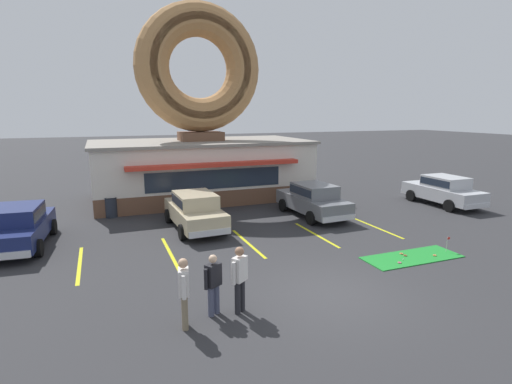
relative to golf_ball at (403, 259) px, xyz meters
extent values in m
plane|color=#2D2D30|center=(-3.64, -1.30, -0.05)|extent=(160.00, 160.00, 0.00)
cube|color=brown|center=(-3.87, 12.70, 0.40)|extent=(12.00, 6.00, 0.90)
cube|color=silver|center=(-3.87, 12.70, 2.00)|extent=(12.00, 6.00, 2.30)
cube|color=gray|center=(-3.87, 12.70, 3.23)|extent=(12.30, 6.30, 0.16)
cube|color=red|center=(-3.87, 9.40, 2.30)|extent=(9.00, 0.60, 0.20)
cube|color=#232D3D|center=(-3.87, 9.68, 1.50)|extent=(7.20, 0.03, 1.00)
cube|color=brown|center=(-3.87, 12.70, 3.56)|extent=(2.40, 1.80, 0.50)
torus|color=#B27F4C|center=(-3.87, 12.70, 7.36)|extent=(7.10, 1.90, 7.10)
torus|color=#936038|center=(-3.87, 12.27, 7.36)|extent=(6.25, 1.05, 6.24)
cube|color=#1E842D|center=(0.50, 0.13, -0.04)|extent=(3.54, 1.30, 0.03)
torus|color=brown|center=(0.34, 0.29, 0.00)|extent=(0.13, 0.13, 0.04)
torus|color=#D17F47|center=(0.35, 0.49, 0.00)|extent=(0.13, 0.13, 0.04)
torus|color=#D8667F|center=(-0.32, -0.18, 0.00)|extent=(0.13, 0.13, 0.04)
torus|color=#D17F47|center=(1.31, -0.09, 0.00)|extent=(0.13, 0.13, 0.04)
sphere|color=white|center=(0.00, 0.00, 0.00)|extent=(0.04, 0.04, 0.04)
cylinder|color=silver|center=(2.02, 0.09, 0.25)|extent=(0.01, 0.01, 0.55)
cube|color=red|center=(2.08, 0.09, 0.48)|extent=(0.12, 0.01, 0.08)
cube|color=slate|center=(0.07, 6.44, 0.61)|extent=(1.91, 4.46, 0.68)
cube|color=slate|center=(0.07, 6.29, 1.25)|extent=(1.63, 2.15, 0.60)
cube|color=#232D3D|center=(0.07, 6.29, 1.27)|extent=(1.65, 2.07, 0.36)
cube|color=silver|center=(-0.01, 8.67, 0.37)|extent=(1.67, 0.16, 0.24)
cube|color=silver|center=(0.14, 4.21, 0.37)|extent=(1.67, 0.16, 0.24)
cylinder|color=black|center=(-0.86, 7.77, 0.27)|extent=(0.24, 0.65, 0.64)
cylinder|color=black|center=(0.90, 7.83, 0.27)|extent=(0.24, 0.65, 0.64)
cylinder|color=black|center=(-0.77, 5.04, 0.27)|extent=(0.24, 0.65, 0.64)
cylinder|color=black|center=(0.99, 5.10, 0.27)|extent=(0.24, 0.65, 0.64)
cube|color=#B2B5BA|center=(7.83, 5.92, 0.61)|extent=(1.80, 4.42, 0.68)
cube|color=#B2B5BA|center=(7.83, 5.77, 1.25)|extent=(1.58, 2.11, 0.60)
cube|color=#232D3D|center=(7.83, 5.77, 1.27)|extent=(1.60, 2.03, 0.36)
cube|color=silver|center=(7.85, 8.15, 0.37)|extent=(1.67, 0.11, 0.24)
cube|color=silver|center=(7.81, 3.69, 0.37)|extent=(1.67, 0.11, 0.24)
cylinder|color=black|center=(6.96, 7.29, 0.27)|extent=(0.23, 0.64, 0.64)
cylinder|color=black|center=(8.72, 7.27, 0.27)|extent=(0.23, 0.64, 0.64)
cylinder|color=black|center=(6.94, 4.56, 0.27)|extent=(0.23, 0.64, 0.64)
cylinder|color=black|center=(8.70, 4.55, 0.27)|extent=(0.23, 0.64, 0.64)
cube|color=#BCAD89|center=(-5.75, 6.42, 0.61)|extent=(1.92, 4.46, 0.68)
cube|color=#BCAD89|center=(-5.74, 6.27, 1.25)|extent=(1.64, 2.16, 0.60)
cube|color=#232D3D|center=(-5.74, 6.27, 1.27)|extent=(1.66, 2.07, 0.36)
cube|color=silver|center=(-5.83, 8.65, 0.37)|extent=(1.67, 0.16, 0.24)
cube|color=silver|center=(-5.67, 4.19, 0.37)|extent=(1.67, 0.16, 0.24)
cylinder|color=black|center=(-6.68, 7.75, 0.27)|extent=(0.24, 0.65, 0.64)
cylinder|color=black|center=(-4.92, 7.82, 0.27)|extent=(0.24, 0.65, 0.64)
cylinder|color=black|center=(-6.58, 5.02, 0.27)|extent=(0.24, 0.65, 0.64)
cylinder|color=black|center=(-4.82, 5.09, 0.27)|extent=(0.24, 0.65, 0.64)
cube|color=navy|center=(-12.40, 6.42, 0.61)|extent=(2.10, 4.52, 0.68)
cube|color=navy|center=(-12.41, 6.27, 1.25)|extent=(1.72, 2.22, 0.60)
cube|color=#232D3D|center=(-12.41, 6.27, 1.27)|extent=(1.74, 2.13, 0.36)
cube|color=silver|center=(-12.23, 8.64, 0.37)|extent=(1.67, 0.23, 0.24)
cube|color=silver|center=(-12.58, 4.19, 0.37)|extent=(1.67, 0.23, 0.24)
cylinder|color=black|center=(-13.17, 7.84, 0.27)|extent=(0.27, 0.66, 0.64)
cylinder|color=black|center=(-11.42, 7.71, 0.27)|extent=(0.27, 0.66, 0.64)
cylinder|color=black|center=(-11.63, 4.99, 0.27)|extent=(0.27, 0.66, 0.64)
cylinder|color=#7F7056|center=(-7.83, -1.64, 0.37)|extent=(0.15, 0.15, 0.85)
cylinder|color=#7F7056|center=(-7.79, -1.45, 0.37)|extent=(0.15, 0.15, 0.85)
cube|color=silver|center=(-7.81, -1.55, 1.10)|extent=(0.31, 0.42, 0.62)
cylinder|color=silver|center=(-7.86, -1.79, 1.07)|extent=(0.10, 0.10, 0.57)
cylinder|color=silver|center=(-7.77, -1.30, 1.07)|extent=(0.10, 0.10, 0.57)
sphere|color=tan|center=(-7.81, -1.55, 1.56)|extent=(0.23, 0.23, 0.23)
cylinder|color=#232328|center=(-6.45, -1.38, 0.38)|extent=(0.15, 0.15, 0.85)
cylinder|color=#232328|center=(-6.29, -1.26, 0.38)|extent=(0.15, 0.15, 0.85)
cube|color=silver|center=(-6.37, -1.32, 1.12)|extent=(0.45, 0.42, 0.63)
cylinder|color=silver|center=(-6.57, -1.47, 1.09)|extent=(0.10, 0.10, 0.58)
cylinder|color=silver|center=(-6.17, -1.18, 1.09)|extent=(0.10, 0.10, 0.58)
sphere|color=#9E7051|center=(-6.37, -1.32, 1.57)|extent=(0.23, 0.23, 0.23)
cylinder|color=#474C66|center=(-6.93, -1.15, 0.34)|extent=(0.15, 0.15, 0.77)
cylinder|color=#474C66|center=(-7.10, -1.25, 0.34)|extent=(0.15, 0.15, 0.77)
cube|color=black|center=(-7.01, -1.20, 1.01)|extent=(0.45, 0.40, 0.57)
cylinder|color=black|center=(-6.80, -1.07, 0.98)|extent=(0.10, 0.10, 0.52)
cylinder|color=black|center=(-7.23, -1.32, 0.98)|extent=(0.10, 0.10, 0.52)
sphere|color=beige|center=(-7.01, -1.20, 1.42)|extent=(0.21, 0.21, 0.21)
cylinder|color=#232833|center=(-9.07, 9.77, 0.42)|extent=(0.56, 0.56, 0.95)
torus|color=black|center=(-9.07, 9.77, 0.90)|extent=(0.57, 0.57, 0.05)
cube|color=yellow|center=(-10.29, 3.70, -0.05)|extent=(0.12, 3.60, 0.01)
cube|color=yellow|center=(-7.29, 3.70, -0.05)|extent=(0.12, 3.60, 0.01)
cube|color=yellow|center=(-4.29, 3.70, -0.05)|extent=(0.12, 3.60, 0.01)
cube|color=yellow|center=(-1.29, 3.70, -0.05)|extent=(0.12, 3.60, 0.01)
cube|color=yellow|center=(1.71, 3.70, -0.05)|extent=(0.12, 3.60, 0.01)
camera|label=1|loc=(-9.40, -10.16, 4.95)|focal=28.00mm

